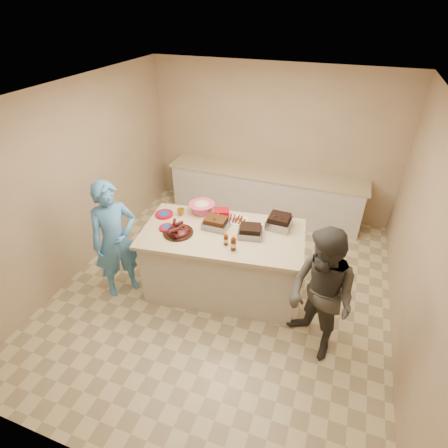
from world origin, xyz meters
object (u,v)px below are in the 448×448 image
(mustard_bottle, at_px, (218,221))
(guest_gray, at_px, (310,346))
(roasting_pan, at_px, (279,227))
(coleslaw_bowl, at_px, (202,213))
(guest_blue, at_px, (125,288))
(bbq_bottle_b, at_px, (233,250))
(plastic_cup, at_px, (181,215))
(island, at_px, (223,288))
(rib_platter, at_px, (178,233))
(bbq_bottle_a, at_px, (226,245))

(mustard_bottle, bearing_deg, guest_gray, -28.01)
(roasting_pan, height_order, guest_gray, roasting_pan)
(coleslaw_bowl, bearing_deg, guest_blue, -137.22)
(roasting_pan, xyz_separation_m, bbq_bottle_b, (-0.41, -0.67, 0.00))
(bbq_bottle_b, height_order, plastic_cup, bbq_bottle_b)
(island, xyz_separation_m, roasting_pan, (0.66, 0.37, 1.00))
(rib_platter, relative_size, guest_blue, 0.23)
(rib_platter, relative_size, bbq_bottle_b, 1.93)
(plastic_cup, bearing_deg, bbq_bottle_b, -28.01)
(bbq_bottle_a, relative_size, guest_gray, 0.10)
(guest_blue, distance_m, guest_gray, 2.70)
(bbq_bottle_a, xyz_separation_m, bbq_bottle_b, (0.12, -0.07, -0.00))
(coleslaw_bowl, distance_m, bbq_bottle_b, 0.96)
(roasting_pan, bearing_deg, plastic_cup, -169.97)
(bbq_bottle_a, bearing_deg, coleslaw_bowl, 133.81)
(bbq_bottle_a, bearing_deg, plastic_cup, 152.31)
(roasting_pan, xyz_separation_m, coleslaw_bowl, (-1.10, -0.01, -0.00))
(island, bearing_deg, coleslaw_bowl, 133.10)
(guest_blue, bearing_deg, coleslaw_bowl, -8.70)
(roasting_pan, bearing_deg, bbq_bottle_a, -128.44)
(coleslaw_bowl, bearing_deg, island, -39.24)
(guest_gray, bearing_deg, rib_platter, -148.49)
(coleslaw_bowl, distance_m, guest_gray, 2.25)
(island, relative_size, bbq_bottle_a, 12.52)
(island, bearing_deg, rib_platter, -165.95)
(roasting_pan, xyz_separation_m, plastic_cup, (-1.35, -0.17, 0.00))
(island, distance_m, mustard_bottle, 1.03)
(rib_platter, distance_m, plastic_cup, 0.44)
(island, relative_size, mustard_bottle, 15.89)
(island, bearing_deg, guest_gray, -30.45)
(bbq_bottle_a, bearing_deg, rib_platter, 178.25)
(rib_platter, distance_m, bbq_bottle_b, 0.79)
(plastic_cup, bearing_deg, rib_platter, -68.60)
(rib_platter, distance_m, bbq_bottle_a, 0.66)
(coleslaw_bowl, height_order, guest_gray, coleslaw_bowl)
(roasting_pan, relative_size, guest_gray, 0.18)
(mustard_bottle, height_order, guest_gray, mustard_bottle)
(bbq_bottle_a, xyz_separation_m, mustard_bottle, (-0.28, 0.46, -0.00))
(roasting_pan, relative_size, bbq_bottle_b, 1.50)
(island, relative_size, bbq_bottle_b, 10.34)
(rib_platter, xyz_separation_m, plastic_cup, (-0.16, 0.41, 0.00))
(rib_platter, xyz_separation_m, mustard_bottle, (0.39, 0.44, 0.00))
(roasting_pan, height_order, bbq_bottle_b, bbq_bottle_b)
(bbq_bottle_a, relative_size, plastic_cup, 1.60)
(coleslaw_bowl, xyz_separation_m, bbq_bottle_b, (0.69, -0.67, 0.00))
(roasting_pan, xyz_separation_m, guest_blue, (-2.00, -0.84, -1.00))
(coleslaw_bowl, relative_size, bbq_bottle_a, 2.17)
(island, height_order, guest_blue, island)
(rib_platter, bearing_deg, guest_blue, -162.24)
(plastic_cup, distance_m, guest_gray, 2.40)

